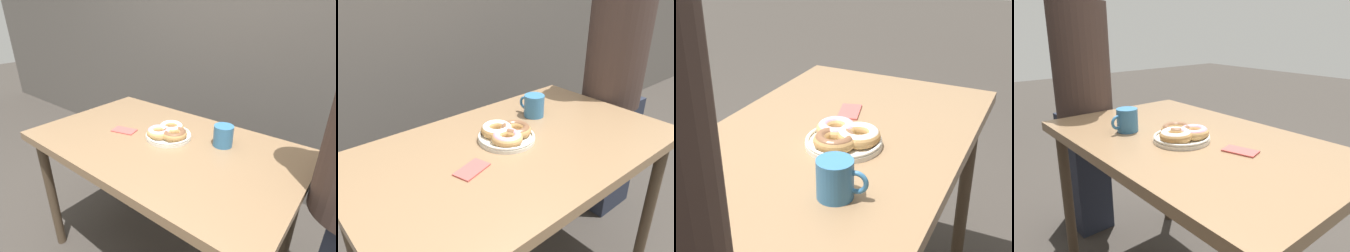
% 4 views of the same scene
% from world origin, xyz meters
% --- Properties ---
extents(wall_back, '(8.00, 0.05, 2.60)m').
position_xyz_m(wall_back, '(0.00, 1.12, 1.30)').
color(wall_back, '#56514C').
rests_on(wall_back, ground_plane).
extents(dining_table, '(1.23, 0.74, 0.75)m').
position_xyz_m(dining_table, '(0.00, 0.11, 0.67)').
color(dining_table, '#846647').
rests_on(dining_table, ground_plane).
extents(donut_plate, '(0.24, 0.23, 0.05)m').
position_xyz_m(donut_plate, '(-0.00, 0.16, 0.78)').
color(donut_plate, silver).
rests_on(donut_plate, dining_table).
extents(coffee_mug, '(0.09, 0.12, 0.10)m').
position_xyz_m(coffee_mug, '(0.24, 0.25, 0.80)').
color(coffee_mug, teal).
rests_on(coffee_mug, dining_table).
extents(napkin, '(0.13, 0.10, 0.01)m').
position_xyz_m(napkin, '(-0.22, 0.07, 0.76)').
color(napkin, '#BC4C47').
rests_on(napkin, dining_table).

